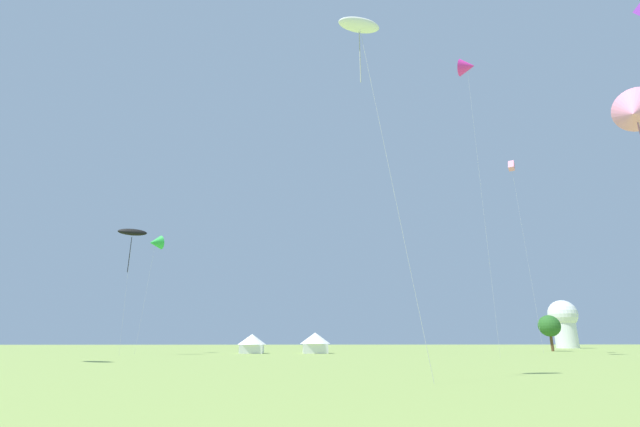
{
  "coord_description": "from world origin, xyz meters",
  "views": [
    {
      "loc": [
        -2.04,
        -3.12,
        1.62
      ],
      "look_at": [
        0.0,
        32.0,
        12.09
      ],
      "focal_mm": 24.09,
      "sensor_mm": 36.0,
      "label": 1
    }
  ],
  "objects_px": {
    "kite_white_parafoil": "(359,26)",
    "kite_pink_box": "(512,166)",
    "festival_tent_center": "(252,343)",
    "kite_black_parafoil": "(132,232)",
    "tree_distant_left": "(549,326)",
    "kite_magenta_delta": "(467,67)",
    "kite_pink_delta": "(635,112)",
    "kite_green_delta": "(156,243)",
    "festival_tent_left": "(315,342)",
    "observatory_dome": "(564,321)"
  },
  "relations": [
    {
      "from": "kite_white_parafoil",
      "to": "kite_pink_box",
      "type": "bearing_deg",
      "value": 53.01
    },
    {
      "from": "festival_tent_center",
      "to": "kite_pink_box",
      "type": "bearing_deg",
      "value": -5.07
    },
    {
      "from": "kite_black_parafoil",
      "to": "kite_white_parafoil",
      "type": "xyz_separation_m",
      "value": [
        24.28,
        -35.43,
        3.18
      ]
    },
    {
      "from": "tree_distant_left",
      "to": "kite_magenta_delta",
      "type": "bearing_deg",
      "value": -129.98
    },
    {
      "from": "kite_pink_delta",
      "to": "kite_magenta_delta",
      "type": "height_order",
      "value": "kite_magenta_delta"
    },
    {
      "from": "kite_green_delta",
      "to": "kite_black_parafoil",
      "type": "bearing_deg",
      "value": -95.3
    },
    {
      "from": "festival_tent_left",
      "to": "tree_distant_left",
      "type": "xyz_separation_m",
      "value": [
        39.13,
        9.79,
        2.47
      ]
    },
    {
      "from": "kite_black_parafoil",
      "to": "tree_distant_left",
      "type": "distance_m",
      "value": 65.92
    },
    {
      "from": "kite_black_parafoil",
      "to": "kite_pink_delta",
      "type": "relative_size",
      "value": 0.87
    },
    {
      "from": "kite_white_parafoil",
      "to": "tree_distant_left",
      "type": "relative_size",
      "value": 3.26
    },
    {
      "from": "kite_pink_box",
      "to": "observatory_dome",
      "type": "distance_m",
      "value": 55.48
    },
    {
      "from": "kite_pink_delta",
      "to": "tree_distant_left",
      "type": "relative_size",
      "value": 3.17
    },
    {
      "from": "kite_white_parafoil",
      "to": "festival_tent_left",
      "type": "bearing_deg",
      "value": 90.54
    },
    {
      "from": "kite_black_parafoil",
      "to": "festival_tent_center",
      "type": "distance_m",
      "value": 21.39
    },
    {
      "from": "observatory_dome",
      "to": "festival_tent_left",
      "type": "bearing_deg",
      "value": -147.38
    },
    {
      "from": "kite_white_parafoil",
      "to": "festival_tent_center",
      "type": "distance_m",
      "value": 45.66
    },
    {
      "from": "tree_distant_left",
      "to": "kite_white_parafoil",
      "type": "bearing_deg",
      "value": -127.06
    },
    {
      "from": "kite_black_parafoil",
      "to": "kite_pink_box",
      "type": "bearing_deg",
      "value": 2.94
    },
    {
      "from": "kite_magenta_delta",
      "to": "observatory_dome",
      "type": "bearing_deg",
      "value": 52.2
    },
    {
      "from": "kite_white_parafoil",
      "to": "tree_distant_left",
      "type": "bearing_deg",
      "value": 52.94
    },
    {
      "from": "kite_black_parafoil",
      "to": "festival_tent_center",
      "type": "height_order",
      "value": "kite_black_parafoil"
    },
    {
      "from": "kite_magenta_delta",
      "to": "festival_tent_left",
      "type": "relative_size",
      "value": 8.86
    },
    {
      "from": "kite_magenta_delta",
      "to": "observatory_dome",
      "type": "relative_size",
      "value": 3.43
    },
    {
      "from": "kite_black_parafoil",
      "to": "observatory_dome",
      "type": "bearing_deg",
      "value": 27.91
    },
    {
      "from": "kite_magenta_delta",
      "to": "tree_distant_left",
      "type": "height_order",
      "value": "kite_magenta_delta"
    },
    {
      "from": "kite_pink_box",
      "to": "observatory_dome",
      "type": "height_order",
      "value": "kite_pink_box"
    },
    {
      "from": "festival_tent_center",
      "to": "festival_tent_left",
      "type": "distance_m",
      "value": 8.56
    },
    {
      "from": "tree_distant_left",
      "to": "kite_pink_delta",
      "type": "bearing_deg",
      "value": -112.85
    },
    {
      "from": "festival_tent_left",
      "to": "observatory_dome",
      "type": "relative_size",
      "value": 0.39
    },
    {
      "from": "kite_pink_box",
      "to": "kite_pink_delta",
      "type": "bearing_deg",
      "value": -106.07
    },
    {
      "from": "kite_black_parafoil",
      "to": "kite_magenta_delta",
      "type": "height_order",
      "value": "kite_magenta_delta"
    },
    {
      "from": "observatory_dome",
      "to": "kite_black_parafoil",
      "type": "bearing_deg",
      "value": -152.09
    },
    {
      "from": "kite_black_parafoil",
      "to": "kite_pink_delta",
      "type": "distance_m",
      "value": 53.2
    },
    {
      "from": "festival_tent_left",
      "to": "observatory_dome",
      "type": "xyz_separation_m",
      "value": [
        59.63,
        38.17,
        4.51
      ]
    },
    {
      "from": "festival_tent_left",
      "to": "kite_magenta_delta",
      "type": "bearing_deg",
      "value": -37.0
    },
    {
      "from": "kite_black_parafoil",
      "to": "observatory_dome",
      "type": "relative_size",
      "value": 1.45
    },
    {
      "from": "festival_tent_center",
      "to": "observatory_dome",
      "type": "relative_size",
      "value": 0.36
    },
    {
      "from": "kite_white_parafoil",
      "to": "kite_green_delta",
      "type": "height_order",
      "value": "kite_white_parafoil"
    },
    {
      "from": "kite_pink_delta",
      "to": "observatory_dome",
      "type": "relative_size",
      "value": 1.68
    },
    {
      "from": "kite_pink_box",
      "to": "kite_pink_delta",
      "type": "relative_size",
      "value": 1.52
    },
    {
      "from": "kite_white_parafoil",
      "to": "observatory_dome",
      "type": "relative_size",
      "value": 1.73
    },
    {
      "from": "kite_magenta_delta",
      "to": "kite_green_delta",
      "type": "bearing_deg",
      "value": 159.81
    },
    {
      "from": "kite_pink_delta",
      "to": "festival_tent_center",
      "type": "relative_size",
      "value": 4.7
    },
    {
      "from": "observatory_dome",
      "to": "tree_distant_left",
      "type": "bearing_deg",
      "value": -125.84
    },
    {
      "from": "kite_pink_delta",
      "to": "kite_magenta_delta",
      "type": "xyz_separation_m",
      "value": [
        -0.52,
        22.59,
        19.5
      ]
    },
    {
      "from": "kite_magenta_delta",
      "to": "kite_green_delta",
      "type": "height_order",
      "value": "kite_magenta_delta"
    },
    {
      "from": "kite_pink_delta",
      "to": "kite_pink_box",
      "type": "bearing_deg",
      "value": 73.93
    },
    {
      "from": "kite_white_parafoil",
      "to": "kite_magenta_delta",
      "type": "relative_size",
      "value": 0.51
    },
    {
      "from": "festival_tent_center",
      "to": "festival_tent_left",
      "type": "height_order",
      "value": "festival_tent_left"
    },
    {
      "from": "kite_black_parafoil",
      "to": "observatory_dome",
      "type": "height_order",
      "value": "kite_black_parafoil"
    }
  ]
}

